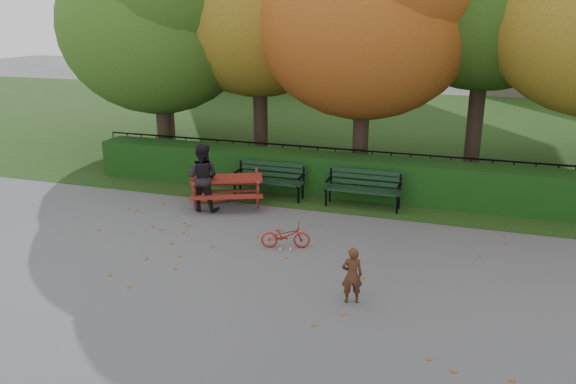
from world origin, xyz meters
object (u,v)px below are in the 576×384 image
(bench_left, at_px, (270,177))
(picnic_table, at_px, (227,184))
(tree_a, at_px, (162,12))
(adult, at_px, (202,177))
(child, at_px, (352,275))
(bench_right, at_px, (364,186))
(bicycle, at_px, (286,236))

(bench_left, xyz_separation_m, picnic_table, (-0.73, -1.01, 0.05))
(tree_a, xyz_separation_m, adult, (2.74, -3.32, -3.71))
(tree_a, distance_m, adult, 5.69)
(adult, bearing_deg, tree_a, -56.14)
(picnic_table, bearing_deg, child, -67.03)
(tree_a, height_order, adult, tree_a)
(bench_right, xyz_separation_m, picnic_table, (-3.13, -1.01, 0.05))
(picnic_table, height_order, bicycle, picnic_table)
(tree_a, relative_size, bicycle, 7.69)
(bench_left, bearing_deg, child, -56.61)
(bench_left, relative_size, bicycle, 1.85)
(adult, bearing_deg, bench_left, -134.05)
(tree_a, height_order, bench_left, tree_a)
(bicycle, bearing_deg, picnic_table, 30.47)
(bench_left, relative_size, picnic_table, 0.86)
(tree_a, relative_size, bench_right, 4.16)
(tree_a, xyz_separation_m, bicycle, (5.31, -4.86, -4.26))
(tree_a, distance_m, child, 10.47)
(bench_right, height_order, child, child)
(picnic_table, height_order, adult, adult)
(tree_a, distance_m, picnic_table, 5.83)
(bicycle, bearing_deg, bench_right, -35.19)
(picnic_table, xyz_separation_m, child, (3.86, -3.74, -0.09))
(tree_a, distance_m, bench_left, 5.89)
(child, height_order, bicycle, child)
(bench_left, distance_m, bicycle, 3.32)
(tree_a, bearing_deg, picnic_table, -42.45)
(picnic_table, relative_size, adult, 1.30)
(picnic_table, distance_m, bicycle, 2.93)
(child, relative_size, adult, 0.58)
(picnic_table, bearing_deg, tree_a, 114.61)
(child, bearing_deg, tree_a, -64.21)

